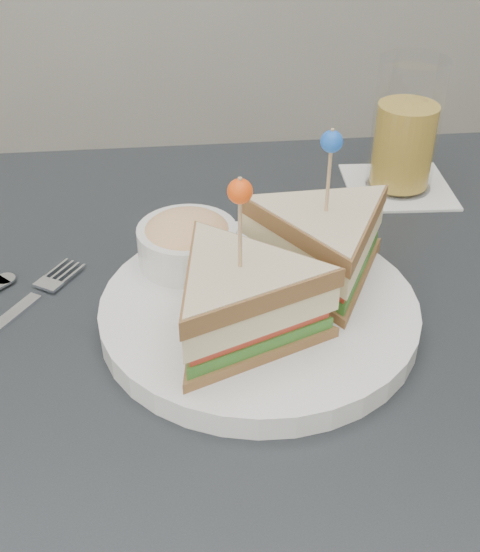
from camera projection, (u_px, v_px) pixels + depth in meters
name	position (u px, v px, depth m)	size (l,w,h in m)	color
table	(231.00, 390.00, 0.66)	(0.80, 0.80, 0.75)	black
plate_meal	(268.00, 277.00, 0.60)	(0.34, 0.32, 0.17)	white
cutlery_fork	(24.00, 305.00, 0.64)	(0.11, 0.16, 0.01)	white
drink_set	(405.00, 134.00, 0.80)	(0.13, 0.13, 0.16)	silver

